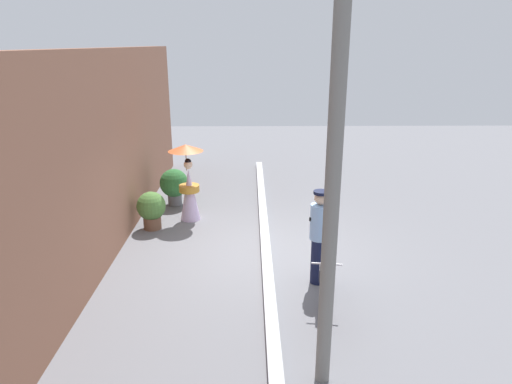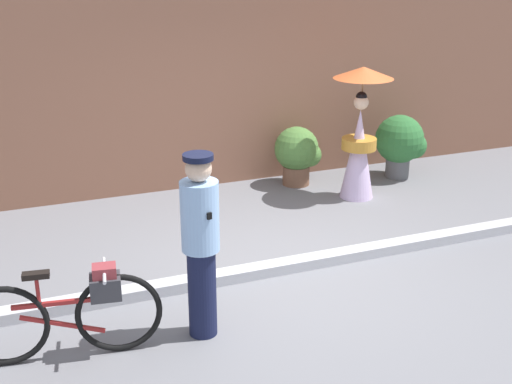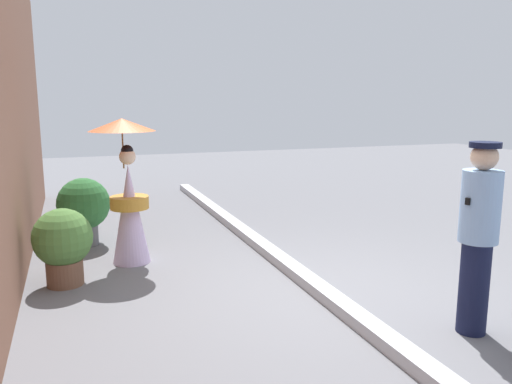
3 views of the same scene
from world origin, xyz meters
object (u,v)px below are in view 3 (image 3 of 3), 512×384
person_officer (478,233)px  potted_plant_small (85,207)px  potted_plant_by_door (64,242)px  person_with_parasol (128,190)px

person_officer → potted_plant_small: person_officer is taller
potted_plant_by_door → person_officer: bearing=-126.5°
person_with_parasol → potted_plant_small: (1.05, 0.52, -0.39)m
person_officer → person_with_parasol: bearing=40.5°
potted_plant_by_door → potted_plant_small: (1.62, -0.27, 0.07)m
person_officer → potted_plant_small: 5.29m
person_officer → person_with_parasol: size_ratio=0.93×
person_with_parasol → potted_plant_small: bearing=26.3°
person_officer → person_with_parasol: 4.14m
person_officer → potted_plant_by_door: bearing=53.5°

